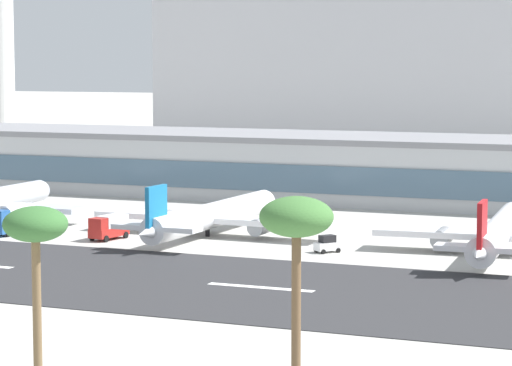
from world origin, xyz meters
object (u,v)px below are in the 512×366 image
terminal_building (332,167)px  palm_tree_0 (296,224)px  distant_hotel_block (424,62)px  airliner_blue_tail_gate_1 (208,217)px  palm_tree_2 (35,232)px  service_baggage_tug_0 (327,244)px  control_tower (0,39)px  airliner_red_tail_gate_2 (497,234)px  service_box_truck_2 (109,226)px  service_fuel_truck_1 (13,219)px

terminal_building → palm_tree_0: 126.17m
distant_hotel_block → airliner_blue_tail_gate_1: 141.42m
terminal_building → palm_tree_2: bearing=-80.6°
airliner_blue_tail_gate_1 → service_baggage_tug_0: (19.71, -6.97, -1.64)m
airliner_blue_tail_gate_1 → service_baggage_tug_0: airliner_blue_tail_gate_1 is taller
control_tower → airliner_red_tail_gate_2: (132.80, -87.49, -26.46)m
terminal_building → airliner_blue_tail_gate_1: size_ratio=4.08×
service_box_truck_2 → service_fuel_truck_1: bearing=-79.6°
control_tower → service_box_truck_2: 127.85m
palm_tree_0 → palm_tree_2: size_ratio=1.06×
airliner_red_tail_gate_2 → palm_tree_0: bearing=175.2°
terminal_building → airliner_red_tail_gate_2: terminal_building is taller
airliner_blue_tail_gate_1 → service_fuel_truck_1: (-26.24, -8.10, -0.66)m
terminal_building → airliner_blue_tail_gate_1: bearing=-91.4°
service_fuel_truck_1 → distant_hotel_block: bearing=175.2°
control_tower → airliner_blue_tail_gate_1: bearing=-42.9°
control_tower → service_fuel_truck_1: 118.88m
service_box_truck_2 → palm_tree_0: size_ratio=0.43×
distant_hotel_block → palm_tree_2: size_ratio=9.78×
control_tower → palm_tree_0: bearing=-49.9°
airliner_red_tail_gate_2 → service_baggage_tug_0: airliner_red_tail_gate_2 is taller
distant_hotel_block → service_fuel_truck_1: size_ratio=15.74×
terminal_building → control_tower: (-94.14, 37.28, 23.53)m
terminal_building → distant_hotel_block: size_ratio=1.21×
service_baggage_tug_0 → airliner_blue_tail_gate_1: bearing=108.3°
service_baggage_tug_0 → service_fuel_truck_1: bearing=129.2°
airliner_red_tail_gate_2 → service_box_truck_2: size_ratio=6.39×
airliner_red_tail_gate_2 → service_baggage_tug_0: (-20.16, -5.98, -1.64)m
palm_tree_2 → service_baggage_tug_0: bearing=91.9°
airliner_red_tail_gate_2 → control_tower: bearing=52.2°
airliner_blue_tail_gate_1 → airliner_red_tail_gate_2: bearing=-89.9°
airliner_red_tail_gate_2 → palm_tree_0: palm_tree_0 is taller
airliner_blue_tail_gate_1 → palm_tree_0: 81.67m
distant_hotel_block → service_box_truck_2: 149.33m
service_baggage_tug_0 → service_box_truck_2: service_box_truck_2 is taller
control_tower → palm_tree_0: control_tower is taller
service_box_truck_2 → palm_tree_2: bearing=35.3°
terminal_building → airliner_red_tail_gate_2: 63.43m
palm_tree_0 → palm_tree_2: bearing=-161.3°
terminal_building → service_fuel_truck_1: (-27.46, -57.31, -3.58)m
airliner_blue_tail_gate_1 → palm_tree_0: (39.37, -70.83, 10.14)m
distant_hotel_block → airliner_red_tail_gate_2: (45.58, -140.69, -21.22)m
airliner_blue_tail_gate_1 → service_box_truck_2: bearing=126.8°
airliner_red_tail_gate_2 → palm_tree_0: size_ratio=2.74×
palm_tree_2 → airliner_red_tail_gate_2: bearing=76.7°
distant_hotel_block → service_fuel_truck_1: distant_hotel_block is taller
airliner_blue_tail_gate_1 → distant_hotel_block: bearing=3.8°
terminal_building → service_baggage_tug_0: (18.49, -56.18, -4.57)m
terminal_building → service_box_truck_2: 58.55m
airliner_red_tail_gate_2 → palm_tree_2: (-17.85, -75.73, 9.39)m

